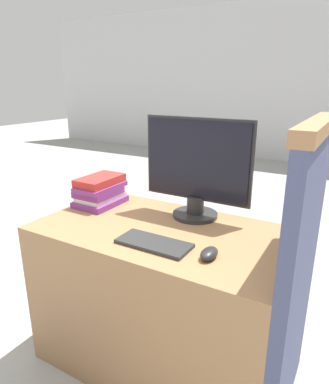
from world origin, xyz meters
The scene contains 7 objects.
wall_back centered at (0.00, 5.64, 1.40)m, with size 12.00×0.06×2.80m.
desk centered at (0.00, 0.33, 0.37)m, with size 1.18×0.67×0.75m.
carrel_divider centered at (0.61, 0.33, 0.65)m, with size 0.07×0.67×1.28m.
monitor centered at (0.07, 0.55, 1.00)m, with size 0.55×0.23×0.49m.
keyboard centered at (0.06, 0.17, 0.76)m, with size 0.31×0.14×0.02m.
mouse centered at (0.30, 0.18, 0.77)m, with size 0.06×0.10×0.04m.
book_stack centered at (-0.47, 0.45, 0.82)m, with size 0.20×0.28×0.16m.
Camera 1 is at (0.75, -0.93, 1.39)m, focal length 32.00 mm.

